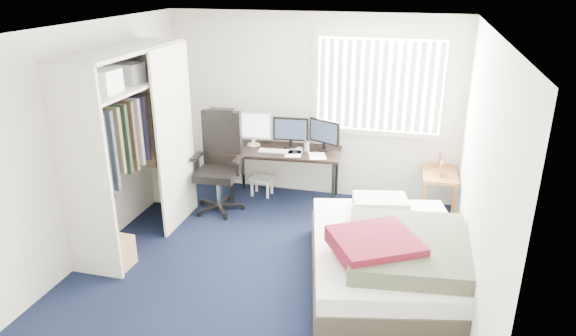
% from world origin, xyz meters
% --- Properties ---
extents(ground, '(4.20, 4.20, 0.00)m').
position_xyz_m(ground, '(0.00, 0.00, 0.00)').
color(ground, black).
rests_on(ground, ground).
extents(room_shell, '(4.20, 4.20, 4.20)m').
position_xyz_m(room_shell, '(0.00, 0.00, 1.51)').
color(room_shell, silver).
rests_on(room_shell, ground).
extents(window_assembly, '(1.72, 0.09, 1.32)m').
position_xyz_m(window_assembly, '(0.90, 2.04, 1.60)').
color(window_assembly, white).
rests_on(window_assembly, ground).
extents(closet, '(0.64, 1.84, 2.22)m').
position_xyz_m(closet, '(-1.67, 0.27, 1.35)').
color(closet, beige).
rests_on(closet, ground).
extents(desk, '(1.53, 0.80, 1.19)m').
position_xyz_m(desk, '(-0.27, 1.76, 0.76)').
color(desk, black).
rests_on(desk, ground).
extents(office_chair, '(0.65, 0.65, 1.33)m').
position_xyz_m(office_chair, '(-1.04, 1.26, 0.51)').
color(office_chair, black).
rests_on(office_chair, ground).
extents(footstool, '(0.34, 0.28, 0.26)m').
position_xyz_m(footstool, '(-0.63, 1.79, 0.20)').
color(footstool, white).
rests_on(footstool, ground).
extents(nightstand, '(0.46, 0.87, 0.77)m').
position_xyz_m(nightstand, '(1.75, 1.85, 0.52)').
color(nightstand, brown).
rests_on(nightstand, ground).
extents(bed, '(1.95, 2.34, 0.68)m').
position_xyz_m(bed, '(1.27, 0.04, 0.29)').
color(bed, '#393529').
rests_on(bed, ground).
extents(pine_box, '(0.45, 0.35, 0.33)m').
position_xyz_m(pine_box, '(-1.65, -0.42, 0.17)').
color(pine_box, tan).
rests_on(pine_box, ground).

